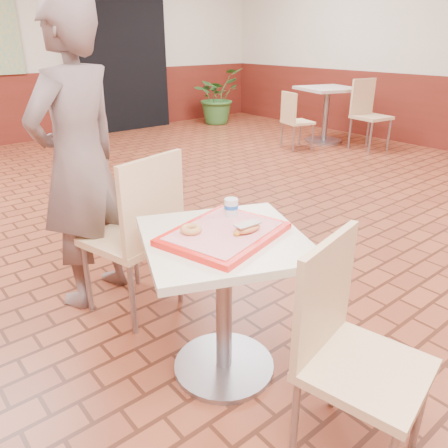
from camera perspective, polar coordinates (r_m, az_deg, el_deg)
room_shell at (r=3.28m, az=9.28°, el=22.89°), size 8.01×10.01×3.01m
wainscot_band at (r=3.43m, az=8.21°, el=5.96°), size 8.00×10.00×1.00m
corridor_doorway at (r=7.96m, az=-13.16°, el=19.79°), size 1.60×0.22×2.20m
promo_poster at (r=7.36m, az=-27.23°, el=21.68°), size 0.50×0.03×1.20m
main_table at (r=1.99m, az=-0.00°, el=-7.80°), size 0.68×0.68×0.71m
chair_main_front at (r=1.68m, az=15.96°, el=-14.93°), size 0.48×0.48×0.88m
chair_main_back at (r=2.45m, az=-10.97°, el=-0.62°), size 0.53×0.53×0.95m
customer at (r=2.60m, az=-18.35°, el=7.68°), size 0.73×0.62×1.72m
serving_tray at (r=1.87m, az=-0.00°, el=-1.26°), size 0.50×0.39×0.03m
ring_donut at (r=1.84m, az=-4.32°, el=-0.68°), size 0.10×0.10×0.03m
long_john_donut at (r=1.84m, az=3.01°, el=-0.56°), size 0.14×0.07×0.04m
paper_cup at (r=2.00m, az=0.94°, el=2.23°), size 0.06×0.06×0.08m
second_table at (r=7.01m, az=13.24°, el=14.83°), size 0.77×0.77×0.81m
chair_second_left at (r=6.45m, az=9.13°, el=13.55°), size 0.45×0.45×0.80m
chair_second_front at (r=6.74m, az=18.25°, el=13.90°), size 0.50×0.50×0.96m
potted_plant at (r=8.40m, az=-0.94°, el=16.35°), size 1.06×0.98×0.98m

